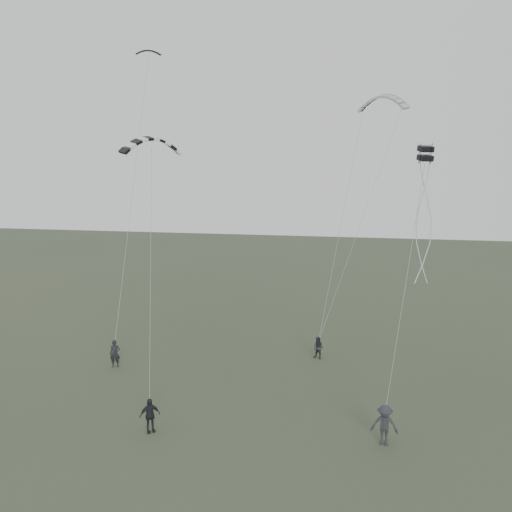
% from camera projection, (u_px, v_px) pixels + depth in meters
% --- Properties ---
extents(ground, '(140.00, 140.00, 0.00)m').
position_uv_depth(ground, '(213.00, 416.00, 25.13)').
color(ground, '#36442D').
rests_on(ground, ground).
extents(flyer_left, '(0.73, 0.60, 1.73)m').
position_uv_depth(flyer_left, '(115.00, 354.00, 31.32)').
color(flyer_left, black).
rests_on(flyer_left, ground).
extents(flyer_right, '(0.88, 0.80, 1.47)m').
position_uv_depth(flyer_right, '(318.00, 348.00, 32.66)').
color(flyer_right, '#25252B').
rests_on(flyer_right, ground).
extents(flyer_center, '(1.01, 0.92, 1.66)m').
position_uv_depth(flyer_center, '(150.00, 415.00, 23.53)').
color(flyer_center, black).
rests_on(flyer_center, ground).
extents(flyer_far, '(1.28, 0.82, 1.88)m').
position_uv_depth(flyer_far, '(385.00, 425.00, 22.42)').
color(flyer_far, '#26272B').
rests_on(flyer_far, ground).
extents(kite_dark_small, '(1.83, 1.20, 0.65)m').
position_uv_depth(kite_dark_small, '(148.00, 51.00, 34.56)').
color(kite_dark_small, black).
rests_on(kite_dark_small, flyer_left).
extents(kite_pale_large, '(3.77, 2.55, 1.67)m').
position_uv_depth(kite_pale_large, '(383.00, 96.00, 35.07)').
color(kite_pale_large, '#A0A3A5').
rests_on(kite_pale_large, flyer_right).
extents(kite_striped, '(3.21, 3.14, 1.44)m').
position_uv_depth(kite_striped, '(151.00, 138.00, 27.35)').
color(kite_striped, black).
rests_on(kite_striped, flyer_center).
extents(kite_box, '(0.82, 0.89, 0.80)m').
position_uv_depth(kite_box, '(425.00, 153.00, 24.50)').
color(kite_box, black).
rests_on(kite_box, flyer_far).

